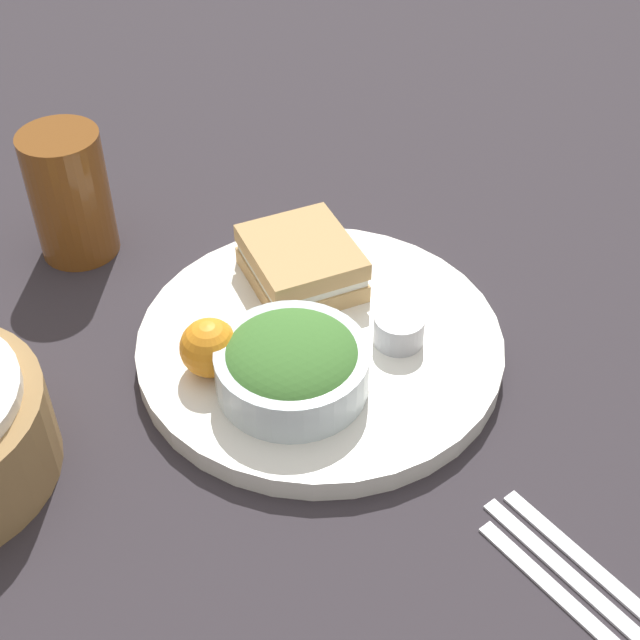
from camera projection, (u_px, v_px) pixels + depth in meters
ground_plane at (320, 353)px, 0.82m from camera, size 4.00×4.00×0.00m
plate at (320, 345)px, 0.81m from camera, size 0.33×0.33×0.02m
sandwich at (301, 263)px, 0.85m from camera, size 0.12×0.11×0.05m
salad_bowl at (292, 365)px, 0.74m from camera, size 0.13×0.13×0.06m
dressing_cup at (399, 329)px, 0.79m from camera, size 0.05×0.05×0.03m
orange_wedge at (210, 348)px, 0.76m from camera, size 0.05×0.05×0.05m
drink_glass at (70, 195)px, 0.89m from camera, size 0.08×0.08×0.14m
fork at (593, 568)px, 0.65m from camera, size 0.17×0.03×0.01m
knife at (577, 581)px, 0.64m from camera, size 0.18×0.03×0.01m
spoon at (561, 595)px, 0.64m from camera, size 0.15×0.03×0.01m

